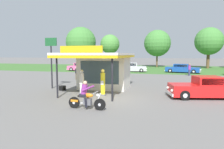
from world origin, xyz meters
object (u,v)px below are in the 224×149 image
at_px(bystander_leaning_by_kiosk, 76,73).
at_px(bystander_standing_back_lot, 189,69).
at_px(gas_pump_nearside, 82,83).
at_px(gas_pump_offside, 103,84).
at_px(spare_tire_stack, 62,88).
at_px(roadside_pole_sign, 51,54).
at_px(featured_classic_sedan, 204,88).
at_px(parked_car_back_row_left, 182,69).
at_px(motorcycle_with_rider, 86,97).
at_px(parked_car_back_row_centre_right, 131,68).
at_px(parked_car_back_row_far_right, 82,67).

height_order(bystander_leaning_by_kiosk, bystander_standing_back_lot, bystander_standing_back_lot).
xyz_separation_m(gas_pump_nearside, gas_pump_offside, (1.66, 0.00, 0.03)).
height_order(gas_pump_nearside, spare_tire_stack, gas_pump_nearside).
distance_m(gas_pump_offside, bystander_leaning_by_kiosk, 10.07).
bearing_deg(bystander_standing_back_lot, roadside_pole_sign, -132.02).
relative_size(bystander_standing_back_lot, spare_tire_stack, 2.83).
bearing_deg(gas_pump_nearside, featured_classic_sedan, 6.72).
bearing_deg(parked_car_back_row_left, roadside_pole_sign, -123.45).
bearing_deg(spare_tire_stack, parked_car_back_row_left, 60.15).
height_order(gas_pump_nearside, roadside_pole_sign, roadside_pole_sign).
xyz_separation_m(motorcycle_with_rider, roadside_pole_sign, (-5.49, 5.60, 2.41)).
height_order(motorcycle_with_rider, roadside_pole_sign, roadside_pole_sign).
height_order(featured_classic_sedan, parked_car_back_row_centre_right, parked_car_back_row_centre_right).
xyz_separation_m(bystander_leaning_by_kiosk, roadside_pole_sign, (0.57, -6.38, 2.28)).
relative_size(gas_pump_nearside, spare_tire_stack, 3.13).
bearing_deg(gas_pump_offside, bystander_standing_back_lot, 64.44).
xyz_separation_m(gas_pump_offside, bystander_leaning_by_kiosk, (-5.85, 8.19, -0.10)).
bearing_deg(parked_car_back_row_far_right, spare_tire_stack, -71.51).
bearing_deg(roadside_pole_sign, motorcycle_with_rider, -45.54).
xyz_separation_m(gas_pump_nearside, bystander_leaning_by_kiosk, (-4.20, 8.19, -0.07)).
distance_m(parked_car_back_row_far_right, parked_car_back_row_centre_right, 9.16).
relative_size(bystander_leaning_by_kiosk, roadside_pole_sign, 0.34).
bearing_deg(spare_tire_stack, motorcycle_with_rider, -50.19).
bearing_deg(motorcycle_with_rider, spare_tire_stack, 129.81).
distance_m(motorcycle_with_rider, spare_tire_stack, 6.54).
relative_size(gas_pump_nearside, bystander_leaning_by_kiosk, 1.24).
height_order(motorcycle_with_rider, featured_classic_sedan, motorcycle_with_rider).
xyz_separation_m(parked_car_back_row_centre_right, spare_tire_stack, (-2.74, -19.13, -0.54)).
xyz_separation_m(gas_pump_nearside, roadside_pole_sign, (-3.63, 1.81, 2.21)).
relative_size(featured_classic_sedan, roadside_pole_sign, 1.13).
height_order(parked_car_back_row_far_right, roadside_pole_sign, roadside_pole_sign).
xyz_separation_m(motorcycle_with_rider, spare_tire_stack, (-4.18, 5.01, -0.47)).
bearing_deg(roadside_pole_sign, bystander_leaning_by_kiosk, 95.07).
bearing_deg(bystander_leaning_by_kiosk, featured_classic_sedan, -28.96).
relative_size(parked_car_back_row_centre_right, roadside_pole_sign, 1.24).
height_order(bystander_standing_back_lot, spare_tire_stack, bystander_standing_back_lot).
bearing_deg(motorcycle_with_rider, gas_pump_nearside, 116.17).
bearing_deg(motorcycle_with_rider, parked_car_back_row_far_right, 113.64).
relative_size(gas_pump_offside, parked_car_back_row_far_right, 0.35).
bearing_deg(parked_car_back_row_centre_right, roadside_pole_sign, -102.32).
height_order(parked_car_back_row_far_right, bystander_standing_back_lot, bystander_standing_back_lot).
relative_size(gas_pump_nearside, roadside_pole_sign, 0.42).
height_order(gas_pump_offside, featured_classic_sedan, gas_pump_offside).
relative_size(gas_pump_offside, featured_classic_sedan, 0.38).
xyz_separation_m(parked_car_back_row_far_right, bystander_standing_back_lot, (18.22, -4.09, 0.23)).
relative_size(gas_pump_offside, parked_car_back_row_centre_right, 0.35).
distance_m(featured_classic_sedan, parked_car_back_row_far_right, 26.13).
height_order(gas_pump_nearside, motorcycle_with_rider, gas_pump_nearside).
distance_m(motorcycle_with_rider, parked_car_back_row_centre_right, 24.19).
distance_m(bystander_standing_back_lot, roadside_pole_sign, 19.71).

